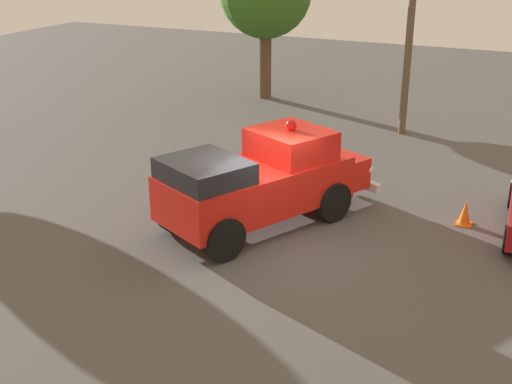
{
  "coord_description": "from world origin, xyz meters",
  "views": [
    {
      "loc": [
        -5.94,
        13.63,
        7.16
      ],
      "look_at": [
        0.56,
        -0.59,
        0.92
      ],
      "focal_mm": 47.05,
      "sensor_mm": 36.0,
      "label": 1
    }
  ],
  "objects_px": {
    "vintage_fire_truck": "(263,180)",
    "utility_pole": "(410,28)",
    "lawn_chair_by_car": "(163,188)",
    "traffic_cone": "(465,213)"
  },
  "relations": [
    {
      "from": "vintage_fire_truck",
      "to": "utility_pole",
      "type": "height_order",
      "value": "utility_pole"
    },
    {
      "from": "traffic_cone",
      "to": "utility_pole",
      "type": "bearing_deg",
      "value": -65.75
    },
    {
      "from": "vintage_fire_truck",
      "to": "lawn_chair_by_car",
      "type": "height_order",
      "value": "vintage_fire_truck"
    },
    {
      "from": "vintage_fire_truck",
      "to": "lawn_chair_by_car",
      "type": "xyz_separation_m",
      "value": [
        2.85,
        0.23,
        -0.61
      ]
    },
    {
      "from": "lawn_chair_by_car",
      "to": "traffic_cone",
      "type": "distance_m",
      "value": 7.93
    },
    {
      "from": "vintage_fire_truck",
      "to": "lawn_chair_by_car",
      "type": "distance_m",
      "value": 2.93
    },
    {
      "from": "vintage_fire_truck",
      "to": "traffic_cone",
      "type": "relative_size",
      "value": 9.91
    },
    {
      "from": "lawn_chair_by_car",
      "to": "utility_pole",
      "type": "xyz_separation_m",
      "value": [
        -4.25,
        -9.72,
        3.23
      ]
    },
    {
      "from": "vintage_fire_truck",
      "to": "lawn_chair_by_car",
      "type": "relative_size",
      "value": 6.17
    },
    {
      "from": "utility_pole",
      "to": "traffic_cone",
      "type": "distance_m",
      "value": 8.86
    }
  ]
}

